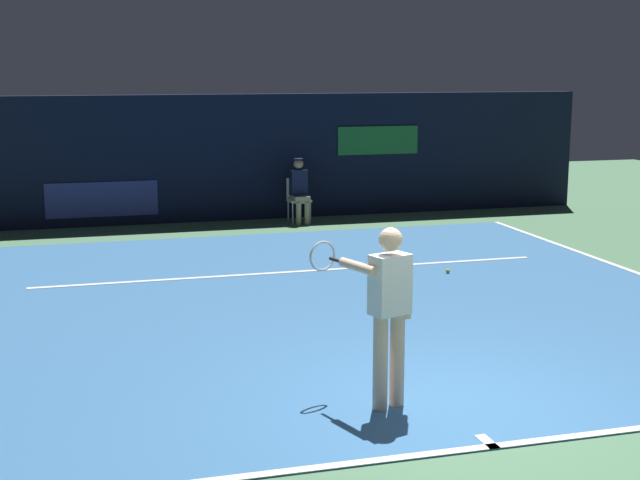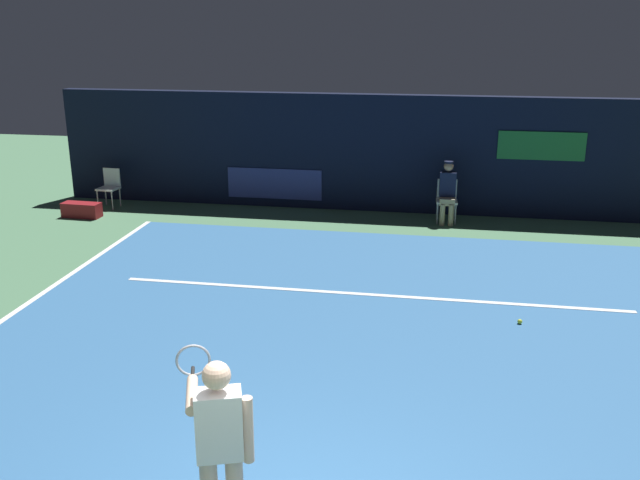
{
  "view_description": "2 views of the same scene",
  "coord_description": "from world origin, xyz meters",
  "px_view_note": "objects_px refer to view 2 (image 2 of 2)",
  "views": [
    {
      "loc": [
        -3.33,
        -7.45,
        3.17
      ],
      "look_at": [
        0.11,
        4.86,
        0.7
      ],
      "focal_mm": 50.76,
      "sensor_mm": 36.0,
      "label": 1
    },
    {
      "loc": [
        1.03,
        -4.32,
        4.16
      ],
      "look_at": [
        -0.66,
        5.31,
        1.06
      ],
      "focal_mm": 39.19,
      "sensor_mm": 36.0,
      "label": 2
    }
  ],
  "objects_px": {
    "tennis_player": "(220,446)",
    "courtside_chair_near": "(110,185)",
    "equipment_bag": "(82,210)",
    "line_judge_on_chair": "(447,191)",
    "tennis_ball": "(520,322)"
  },
  "relations": [
    {
      "from": "tennis_player",
      "to": "courtside_chair_near",
      "type": "relative_size",
      "value": 1.97
    },
    {
      "from": "line_judge_on_chair",
      "to": "tennis_ball",
      "type": "xyz_separation_m",
      "value": [
        1.06,
        -5.13,
        -0.64
      ]
    },
    {
      "from": "tennis_player",
      "to": "line_judge_on_chair",
      "type": "bearing_deg",
      "value": 80.21
    },
    {
      "from": "tennis_player",
      "to": "equipment_bag",
      "type": "height_order",
      "value": "tennis_player"
    },
    {
      "from": "line_judge_on_chair",
      "to": "equipment_bag",
      "type": "relative_size",
      "value": 1.57
    },
    {
      "from": "line_judge_on_chair",
      "to": "equipment_bag",
      "type": "bearing_deg",
      "value": -173.13
    },
    {
      "from": "line_judge_on_chair",
      "to": "courtside_chair_near",
      "type": "xyz_separation_m",
      "value": [
        -7.66,
        0.01,
        -0.18
      ]
    },
    {
      "from": "line_judge_on_chair",
      "to": "tennis_ball",
      "type": "distance_m",
      "value": 5.28
    },
    {
      "from": "tennis_player",
      "to": "tennis_ball",
      "type": "relative_size",
      "value": 25.44
    },
    {
      "from": "line_judge_on_chair",
      "to": "tennis_ball",
      "type": "relative_size",
      "value": 19.41
    },
    {
      "from": "courtside_chair_near",
      "to": "equipment_bag",
      "type": "xyz_separation_m",
      "value": [
        -0.22,
        -0.96,
        -0.34
      ]
    },
    {
      "from": "tennis_player",
      "to": "line_judge_on_chair",
      "type": "relative_size",
      "value": 1.31
    },
    {
      "from": "tennis_player",
      "to": "equipment_bag",
      "type": "relative_size",
      "value": 2.06
    },
    {
      "from": "courtside_chair_near",
      "to": "tennis_ball",
      "type": "bearing_deg",
      "value": -30.48
    },
    {
      "from": "tennis_player",
      "to": "equipment_bag",
      "type": "bearing_deg",
      "value": 123.78
    }
  ]
}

